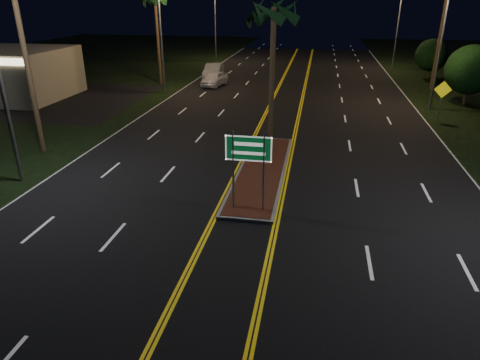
% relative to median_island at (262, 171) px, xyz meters
% --- Properties ---
extents(ground, '(120.00, 120.00, 0.00)m').
position_rel_median_island_xyz_m(ground, '(0.00, -7.00, -0.08)').
color(ground, black).
rests_on(ground, ground).
extents(median_island, '(2.25, 10.25, 0.17)m').
position_rel_median_island_xyz_m(median_island, '(0.00, 0.00, 0.00)').
color(median_island, gray).
rests_on(median_island, ground).
extents(highway_sign, '(1.80, 0.08, 3.20)m').
position_rel_median_island_xyz_m(highway_sign, '(0.00, -4.20, 2.32)').
color(highway_sign, gray).
rests_on(highway_sign, ground).
extents(streetlight_left_near, '(1.91, 0.44, 9.00)m').
position_rel_median_island_xyz_m(streetlight_left_near, '(-10.61, -3.00, 5.57)').
color(streetlight_left_near, gray).
rests_on(streetlight_left_near, ground).
extents(streetlight_left_mid, '(1.91, 0.44, 9.00)m').
position_rel_median_island_xyz_m(streetlight_left_mid, '(-10.61, 17.00, 5.57)').
color(streetlight_left_mid, gray).
rests_on(streetlight_left_mid, ground).
extents(streetlight_left_far, '(1.91, 0.44, 9.00)m').
position_rel_median_island_xyz_m(streetlight_left_far, '(-10.61, 37.00, 5.57)').
color(streetlight_left_far, gray).
rests_on(streetlight_left_far, ground).
extents(streetlight_right_mid, '(1.91, 0.44, 9.00)m').
position_rel_median_island_xyz_m(streetlight_right_mid, '(10.61, 15.00, 5.57)').
color(streetlight_right_mid, gray).
rests_on(streetlight_right_mid, ground).
extents(streetlight_right_far, '(1.91, 0.44, 9.00)m').
position_rel_median_island_xyz_m(streetlight_right_far, '(10.61, 35.00, 5.57)').
color(streetlight_right_far, gray).
rests_on(streetlight_right_far, ground).
extents(palm_median, '(2.40, 2.40, 8.30)m').
position_rel_median_island_xyz_m(palm_median, '(0.00, 3.50, 7.19)').
color(palm_median, '#382819').
rests_on(palm_median, ground).
extents(shrub_mid, '(3.78, 3.78, 4.62)m').
position_rel_median_island_xyz_m(shrub_mid, '(14.00, 17.00, 2.64)').
color(shrub_mid, '#382819').
rests_on(shrub_mid, ground).
extents(shrub_far, '(3.24, 3.24, 3.96)m').
position_rel_median_island_xyz_m(shrub_far, '(13.80, 29.00, 2.25)').
color(shrub_far, '#382819').
rests_on(shrub_far, ground).
extents(car_near, '(2.78, 4.97, 1.56)m').
position_rel_median_island_xyz_m(car_near, '(-7.36, 20.95, 0.70)').
color(car_near, white).
rests_on(car_near, ground).
extents(car_far, '(2.64, 5.44, 1.76)m').
position_rel_median_island_xyz_m(car_far, '(-8.37, 24.71, 0.80)').
color(car_far, silver).
rests_on(car_far, ground).
extents(warning_sign, '(1.15, 0.08, 2.74)m').
position_rel_median_island_xyz_m(warning_sign, '(10.80, 11.60, 1.72)').
color(warning_sign, gray).
rests_on(warning_sign, ground).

